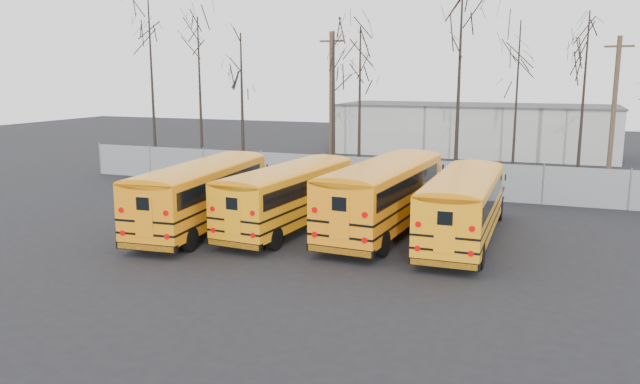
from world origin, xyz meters
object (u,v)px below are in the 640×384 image
at_px(bus_b, 290,191).
at_px(utility_pole_left, 331,101).
at_px(bus_c, 385,190).
at_px(bus_d, 464,201).
at_px(utility_pole_right, 613,112).
at_px(bus_a, 203,190).

height_order(bus_b, utility_pole_left, utility_pole_left).
bearing_deg(bus_c, bus_d, -5.18).
bearing_deg(bus_c, utility_pole_right, 59.74).
height_order(bus_d, utility_pole_right, utility_pole_right).
bearing_deg(bus_a, bus_b, 16.18).
xyz_separation_m(utility_pole_left, utility_pole_right, (17.10, -0.41, -0.34)).
bearing_deg(bus_b, utility_pole_right, 52.77).
distance_m(bus_d, utility_pole_right, 16.05).
bearing_deg(bus_d, bus_a, -171.39).
relative_size(bus_d, utility_pole_left, 1.09).
distance_m(bus_b, bus_d, 7.27).
bearing_deg(utility_pole_left, bus_c, -58.68).
xyz_separation_m(bus_a, utility_pole_right, (16.86, 16.29, 2.73)).
xyz_separation_m(bus_a, bus_c, (7.41, 2.24, 0.09)).
bearing_deg(bus_a, utility_pole_right, 39.37).
relative_size(bus_c, utility_pole_right, 1.29).
distance_m(utility_pole_left, utility_pole_right, 17.11).
height_order(bus_a, bus_b, bus_a).
distance_m(bus_a, bus_d, 10.88).
distance_m(bus_d, utility_pole_left, 18.84).
relative_size(bus_d, utility_pole_right, 1.18).
distance_m(bus_b, utility_pole_right, 20.27).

